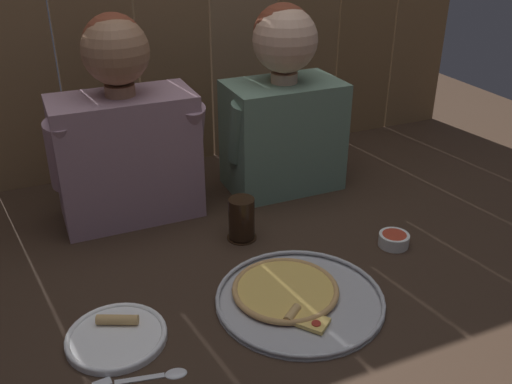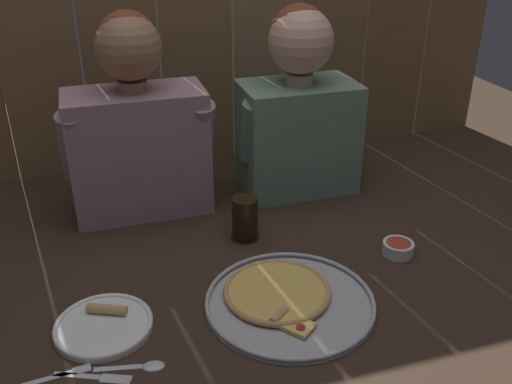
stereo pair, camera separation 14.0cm
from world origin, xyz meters
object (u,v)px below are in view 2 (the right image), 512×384
Objects in this scene: dipping_bowl at (398,248)px; diner_right at (298,108)px; drinking_glass at (244,219)px; dinner_plate at (104,325)px; pizza_tray at (286,298)px; diner_left at (137,126)px.

diner_right is (-0.12, 0.45, 0.25)m from dipping_bowl.
drinking_glass is at bearing -134.32° from diner_right.
dinner_plate is at bearing -145.39° from drinking_glass.
dipping_bowl reaches higher than pizza_tray.
diner_left is at bearing -179.92° from diner_right.
diner_right is at bearing 0.08° from diner_left.
pizza_tray is at bearing -87.21° from drinking_glass.
drinking_glass reaches higher than dinner_plate.
diner_right is at bearing 104.51° from dipping_bowl.
diner_left reaches higher than diner_right.
dinner_plate is at bearing 176.30° from pizza_tray.
dinner_plate is at bearing -140.70° from diner_right.
dipping_bowl is at bearing 5.60° from dinner_plate.
diner_left is (0.15, 0.52, 0.25)m from dinner_plate.
drinking_glass is 1.48× the size of dipping_bowl.
diner_left is (-0.60, 0.45, 0.24)m from dipping_bowl.
pizza_tray is 1.84× the size of dinner_plate.
diner_right is at bearing 45.68° from drinking_glass.
diner_left is (-0.25, 0.55, 0.25)m from pizza_tray.
dipping_bowl is (0.36, -0.20, -0.04)m from drinking_glass.
pizza_tray is at bearing -112.79° from diner_right.
drinking_glass is at bearing 92.79° from pizza_tray.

